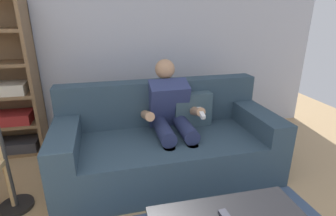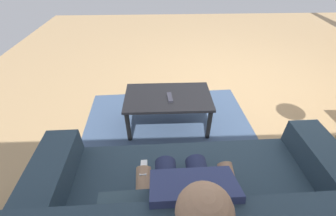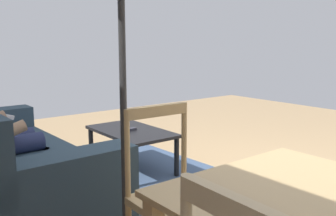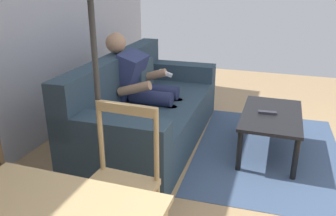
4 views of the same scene
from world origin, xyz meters
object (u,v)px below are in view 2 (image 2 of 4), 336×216
Objects in this scene: coffee_table at (168,100)px; tv_remote at (170,97)px; couch at (193,215)px; person_lounging at (188,204)px.

coffee_table is 0.08m from tv_remote.
couch reaches higher than tv_remote.
couch is at bearing 95.33° from coffee_table.
person_lounging is 1.31m from tv_remote.
couch is 1.28m from coffee_table.
person_lounging is 1.18× the size of coffee_table.
person_lounging is at bearing 92.52° from coffee_table.
person_lounging reaches higher than coffee_table.
person_lounging is at bearing 49.69° from couch.
couch is 0.28m from person_lounging.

